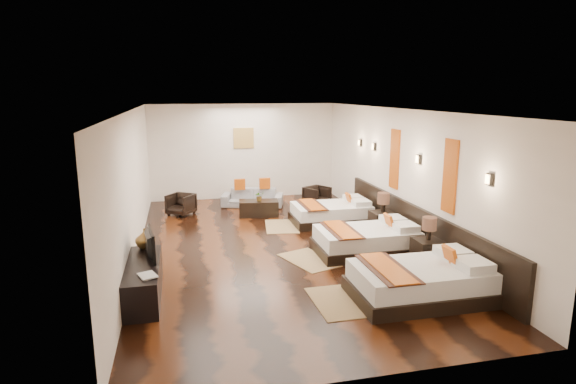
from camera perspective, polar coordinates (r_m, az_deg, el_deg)
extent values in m
cube|color=black|center=(9.88, -1.47, -6.55)|extent=(5.50, 9.50, 0.01)
cube|color=white|center=(9.37, -1.56, 9.90)|extent=(5.50, 9.50, 0.01)
cube|color=silver|center=(14.16, -5.37, 4.91)|extent=(5.50, 0.01, 2.80)
cube|color=silver|center=(9.38, -18.21, 0.68)|extent=(0.01, 9.50, 2.80)
cube|color=silver|center=(10.42, 13.49, 2.04)|extent=(0.01, 9.50, 2.80)
cube|color=black|center=(9.92, 15.05, -4.18)|extent=(0.08, 6.60, 0.90)
cube|color=black|center=(7.77, 15.55, -11.48)|extent=(2.10, 1.30, 0.22)
cube|color=white|center=(7.67, 15.66, -9.69)|extent=(2.00, 1.20, 0.30)
cube|color=#C2510D|center=(7.82, 19.03, -7.37)|extent=(0.16, 0.32, 0.32)
cube|color=#38190F|center=(7.37, 11.93, -9.06)|extent=(0.55, 1.32, 0.02)
cube|color=#C2510D|center=(7.37, 11.93, -8.95)|extent=(0.38, 1.32, 0.02)
cube|color=black|center=(9.59, 9.40, -6.65)|extent=(2.00, 1.24, 0.21)
cube|color=white|center=(9.51, 9.45, -5.23)|extent=(1.91, 1.14, 0.29)
cube|color=#C2510D|center=(9.63, 12.13, -3.53)|extent=(0.15, 0.31, 0.31)
cube|color=#38190F|center=(9.28, 6.48, -4.59)|extent=(0.52, 1.26, 0.02)
cube|color=#C2510D|center=(9.28, 6.48, -4.50)|extent=(0.36, 1.26, 0.02)
cube|color=black|center=(11.59, 5.23, -3.26)|extent=(1.90, 1.18, 0.20)
cube|color=white|center=(11.53, 5.25, -2.13)|extent=(1.81, 1.09, 0.27)
cube|color=#C2510D|center=(11.62, 7.39, -0.83)|extent=(0.14, 0.29, 0.29)
cube|color=#38190F|center=(11.35, 2.87, -1.57)|extent=(0.50, 1.20, 0.02)
cube|color=#C2510D|center=(11.35, 2.87, -1.50)|extent=(0.34, 1.20, 0.02)
cube|color=black|center=(9.00, 16.50, -7.15)|extent=(0.48, 0.48, 0.53)
cylinder|color=black|center=(8.89, 16.65, -4.88)|extent=(0.09, 0.09, 0.21)
cylinder|color=#3F2619|center=(8.84, 16.72, -3.68)|extent=(0.26, 0.26, 0.24)
cube|color=black|center=(10.68, 11.33, -3.81)|extent=(0.50, 0.50, 0.55)
cylinder|color=black|center=(10.58, 11.42, -1.80)|extent=(0.09, 0.09, 0.22)
cylinder|color=#3F2619|center=(10.54, 11.46, -0.75)|extent=(0.26, 0.26, 0.24)
cube|color=olive|center=(7.44, 6.10, -13.04)|extent=(0.77, 1.21, 0.01)
cube|color=olive|center=(9.10, 2.64, -8.20)|extent=(1.11, 1.38, 0.01)
cube|color=olive|center=(11.26, -0.78, -4.17)|extent=(0.91, 1.29, 0.01)
cube|color=black|center=(7.80, -17.03, -10.17)|extent=(0.50, 1.80, 0.55)
imported|color=black|center=(7.86, -16.78, -6.04)|extent=(0.22, 0.82, 0.47)
imported|color=black|center=(7.13, -17.49, -9.82)|extent=(0.32, 0.37, 0.03)
imported|color=brown|center=(8.37, -16.88, -5.38)|extent=(0.42, 0.42, 0.34)
imported|color=gray|center=(13.20, -4.31, -0.69)|extent=(1.80, 1.11, 0.49)
imported|color=black|center=(12.55, -12.81, -1.47)|extent=(0.84, 0.84, 0.56)
imported|color=black|center=(13.21, 3.53, -0.52)|extent=(0.83, 0.83, 0.56)
cube|color=black|center=(12.20, -3.56, -1.96)|extent=(1.06, 0.62, 0.40)
imported|color=#245F1F|center=(12.09, -3.48, -0.49)|extent=(0.26, 0.24, 0.26)
cube|color=#D86014|center=(8.72, 18.98, 1.81)|extent=(0.04, 0.40, 1.30)
cube|color=#D86014|center=(10.63, 12.75, 3.91)|extent=(0.04, 0.40, 1.30)
cube|color=black|center=(7.79, 23.16, 1.44)|extent=(0.06, 0.12, 0.18)
cube|color=#FFD18C|center=(7.77, 22.98, 1.44)|extent=(0.02, 0.10, 0.14)
cube|color=black|center=(9.63, 15.51, 3.84)|extent=(0.06, 0.12, 0.18)
cube|color=#FFD18C|center=(9.61, 15.35, 3.84)|extent=(0.02, 0.10, 0.14)
cube|color=black|center=(11.59, 10.35, 5.42)|extent=(0.06, 0.12, 0.18)
cube|color=#FFD18C|center=(11.58, 10.22, 5.42)|extent=(0.02, 0.10, 0.14)
cube|color=black|center=(12.42, 8.71, 5.91)|extent=(0.06, 0.12, 0.18)
cube|color=#FFD18C|center=(12.41, 8.59, 5.91)|extent=(0.02, 0.10, 0.14)
cube|color=#AD873F|center=(14.09, -5.39, 6.51)|extent=(0.60, 0.04, 0.60)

